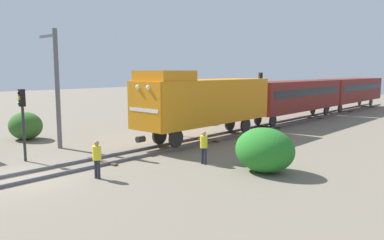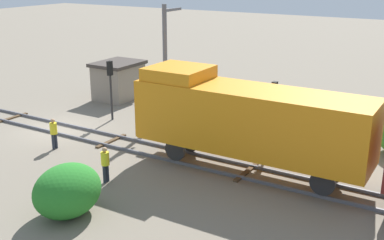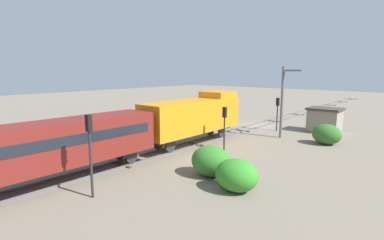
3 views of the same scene
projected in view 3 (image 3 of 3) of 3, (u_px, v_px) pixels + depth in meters
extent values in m
plane|color=#756B5B|center=(258.00, 126.00, 37.56)|extent=(149.76, 149.76, 0.00)
cube|color=#595960|center=(263.00, 126.00, 37.08)|extent=(0.10, 99.84, 0.16)
cube|color=#595960|center=(253.00, 124.00, 38.01)|extent=(0.10, 99.84, 0.16)
cube|color=#4C3823|center=(351.00, 99.00, 71.74)|extent=(2.40, 0.24, 0.09)
cube|color=#4C3823|center=(341.00, 102.00, 65.52)|extent=(2.40, 0.24, 0.09)
cube|color=#4C3823|center=(330.00, 105.00, 59.31)|extent=(2.40, 0.24, 0.09)
cube|color=#4C3823|center=(315.00, 109.00, 53.09)|extent=(2.40, 0.24, 0.09)
cube|color=#4C3823|center=(297.00, 114.00, 46.87)|extent=(2.40, 0.24, 0.09)
cube|color=#4C3823|center=(273.00, 121.00, 40.66)|extent=(2.40, 0.24, 0.09)
cube|color=#4C3823|center=(240.00, 130.00, 34.44)|extent=(2.40, 0.24, 0.09)
cube|color=#4C3823|center=(194.00, 144.00, 28.23)|extent=(2.40, 0.24, 0.09)
cube|color=#4C3823|center=(120.00, 164.00, 22.01)|extent=(2.40, 0.24, 0.09)
cube|color=orange|center=(193.00, 116.00, 27.68)|extent=(2.90, 11.00, 2.90)
cube|color=orange|center=(218.00, 94.00, 30.31)|extent=(2.75, 2.80, 0.60)
cube|color=orange|center=(227.00, 110.00, 31.83)|extent=(2.84, 0.10, 2.84)
cube|color=white|center=(227.00, 112.00, 31.89)|extent=(2.46, 0.06, 0.20)
sphere|color=white|center=(231.00, 100.00, 31.39)|extent=(0.28, 0.28, 0.28)
sphere|color=white|center=(224.00, 99.00, 31.97)|extent=(0.28, 0.28, 0.28)
cylinder|color=#262628|center=(228.00, 127.00, 32.36)|extent=(0.36, 0.50, 0.36)
cylinder|color=#262628|center=(222.00, 132.00, 30.31)|extent=(0.18, 1.10, 1.10)
cylinder|color=#262628|center=(210.00, 130.00, 31.24)|extent=(0.18, 1.10, 1.10)
cylinder|color=#262628|center=(170.00, 146.00, 24.78)|extent=(0.18, 1.10, 1.10)
cylinder|color=#262628|center=(158.00, 143.00, 25.71)|extent=(0.18, 1.10, 1.10)
cube|color=maroon|center=(51.00, 145.00, 17.93)|extent=(2.80, 14.00, 2.70)
cube|color=black|center=(50.00, 139.00, 17.87)|extent=(2.84, 12.88, 0.64)
cylinder|color=#262628|center=(131.00, 157.00, 21.80)|extent=(0.16, 0.96, 0.96)
cylinder|color=#262628|center=(120.00, 153.00, 22.73)|extent=(0.16, 0.96, 0.96)
cylinder|color=#262628|center=(277.00, 115.00, 34.02)|extent=(0.14, 0.14, 3.80)
cube|color=black|center=(278.00, 102.00, 33.78)|extent=(0.32, 0.24, 0.90)
sphere|color=#390606|center=(278.00, 99.00, 33.84)|extent=(0.16, 0.16, 0.16)
sphere|color=yellow|center=(278.00, 102.00, 33.88)|extent=(0.16, 0.16, 0.16)
sphere|color=black|center=(278.00, 104.00, 33.93)|extent=(0.16, 0.16, 0.16)
cylinder|color=#262628|center=(224.00, 129.00, 25.81)|extent=(0.14, 0.14, 3.78)
cube|color=black|center=(225.00, 112.00, 25.57)|extent=(0.32, 0.24, 0.90)
sphere|color=#390606|center=(226.00, 109.00, 25.63)|extent=(0.16, 0.16, 0.16)
sphere|color=#3C3306|center=(226.00, 112.00, 25.68)|extent=(0.16, 0.16, 0.16)
sphere|color=green|center=(226.00, 115.00, 25.73)|extent=(0.16, 0.16, 0.16)
cylinder|color=#262628|center=(91.00, 157.00, 16.02)|extent=(0.14, 0.14, 4.58)
cube|color=black|center=(89.00, 123.00, 15.71)|extent=(0.32, 0.24, 0.90)
sphere|color=red|center=(91.00, 118.00, 15.77)|extent=(0.16, 0.16, 0.16)
sphere|color=#3C3306|center=(91.00, 123.00, 15.82)|extent=(0.16, 0.16, 0.16)
sphere|color=black|center=(91.00, 128.00, 15.86)|extent=(0.16, 0.16, 0.16)
cylinder|color=#262B38|center=(233.00, 123.00, 37.27)|extent=(0.15, 0.15, 0.85)
cylinder|color=#262B38|center=(231.00, 122.00, 37.40)|extent=(0.15, 0.15, 0.85)
cylinder|color=yellow|center=(232.00, 117.00, 37.22)|extent=(0.38, 0.38, 0.62)
sphere|color=tan|center=(232.00, 113.00, 37.15)|extent=(0.23, 0.23, 0.23)
cylinder|color=#262B38|center=(195.00, 127.00, 34.59)|extent=(0.15, 0.15, 0.85)
cylinder|color=#262B38|center=(194.00, 126.00, 34.71)|extent=(0.15, 0.15, 0.85)
cylinder|color=yellow|center=(194.00, 120.00, 34.53)|extent=(0.38, 0.38, 0.62)
sphere|color=tan|center=(194.00, 117.00, 34.46)|extent=(0.23, 0.23, 0.23)
cylinder|color=#595960|center=(282.00, 103.00, 30.37)|extent=(0.28, 0.28, 7.25)
cube|color=#595960|center=(292.00, 70.00, 29.26)|extent=(1.80, 0.16, 0.16)
cube|color=gray|center=(325.00, 121.00, 33.56)|extent=(3.20, 2.60, 2.50)
cube|color=#3F3833|center=(325.00, 109.00, 33.34)|extent=(3.50, 2.90, 0.24)
cube|color=#2D2319|center=(328.00, 122.00, 34.60)|extent=(0.80, 0.06, 1.90)
ellipsoid|color=#2F7426|center=(211.00, 161.00, 19.59)|extent=(2.77, 2.26, 2.01)
ellipsoid|color=#308526|center=(236.00, 175.00, 17.13)|extent=(2.59, 2.12, 1.88)
ellipsoid|color=#306026|center=(327.00, 134.00, 27.98)|extent=(2.63, 2.15, 1.91)
ellipsoid|color=#267726|center=(171.00, 119.00, 35.97)|extent=(2.90, 2.37, 2.11)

